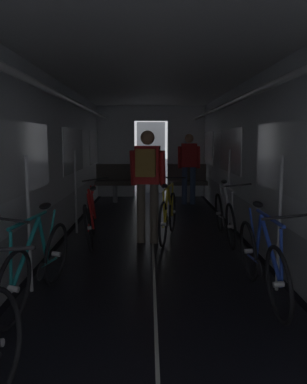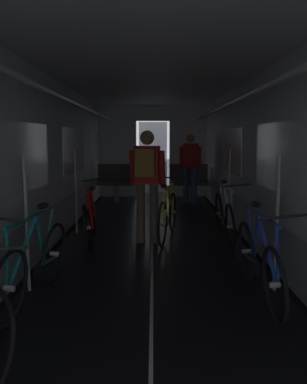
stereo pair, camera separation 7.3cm
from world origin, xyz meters
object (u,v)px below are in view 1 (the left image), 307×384
object	(u,v)px
bicycle_blue	(262,260)
bicycle_yellow_in_aisle	(168,215)
bench_seat_far_left	(115,179)
person_standing_near_bench	(189,164)
bicycle_silver	(225,216)
bicycle_red	(90,218)
bicycle_teal	(37,264)
bench_seat_far_right	(187,179)
person_cyclist_aisle	(147,176)

from	to	relation	value
bicycle_blue	bicycle_yellow_in_aisle	bearing A→B (deg)	108.47
bench_seat_far_left	person_standing_near_bench	bearing A→B (deg)	-11.79
bicycle_silver	bicycle_red	size ratio (longest dim) A/B	1.00
person_standing_near_bench	bench_seat_far_left	bearing A→B (deg)	168.21
bench_seat_far_left	bicycle_yellow_in_aisle	size ratio (longest dim) A/B	0.59
bicycle_red	bicycle_silver	bearing A→B (deg)	2.87
bicycle_teal	bicycle_blue	world-z (taller)	same
bicycle_yellow_in_aisle	bench_seat_far_left	bearing A→B (deg)	106.87
bench_seat_far_right	bicycle_teal	size ratio (longest dim) A/B	0.58
bicycle_teal	bicycle_red	distance (m)	2.27
bicycle_yellow_in_aisle	bicycle_blue	bearing A→B (deg)	-71.53
bench_seat_far_left	person_cyclist_aisle	xyz separation A→B (m)	(0.82, -4.05, 0.45)
bicycle_silver	person_cyclist_aisle	distance (m)	1.36
bicycle_blue	person_standing_near_bench	xyz separation A→B (m)	(-0.15, 5.81, 0.59)
bench_seat_far_left	bicycle_teal	distance (m)	6.27
bench_seat_far_right	bicycle_red	bearing A→B (deg)	-114.77
bicycle_yellow_in_aisle	person_standing_near_bench	size ratio (longest dim) A/B	0.99
bench_seat_far_right	bicycle_silver	xyz separation A→B (m)	(0.22, -3.90, -0.19)
bicycle_red	bicycle_yellow_in_aisle	size ratio (longest dim) A/B	1.02
bicycle_blue	bench_seat_far_right	bearing A→B (deg)	91.38
bicycle_blue	person_standing_near_bench	size ratio (longest dim) A/B	1.00
bench_seat_far_left	bicycle_silver	distance (m)	4.39
person_cyclist_aisle	person_standing_near_bench	bearing A→B (deg)	75.04
bench_seat_far_right	bicycle_silver	size ratio (longest dim) A/B	0.58
bicycle_teal	bicycle_yellow_in_aisle	xyz separation A→B (m)	(1.36, 2.49, 0.00)
bench_seat_far_left	bicycle_teal	world-z (taller)	bench_seat_far_left
bicycle_teal	person_standing_near_bench	distance (m)	6.25
bench_seat_far_right	bicycle_teal	bearing A→B (deg)	-107.83
person_standing_near_bench	bicycle_red	bearing A→B (deg)	-117.03
bicycle_blue	bicycle_yellow_in_aisle	size ratio (longest dim) A/B	1.01
bicycle_blue	person_cyclist_aisle	size ratio (longest dim) A/B	1.00
bicycle_red	bicycle_blue	bearing A→B (deg)	-47.61
bicycle_teal	bicycle_red	world-z (taller)	bicycle_red
bench_seat_far_left	bicycle_teal	bearing A→B (deg)	-91.97
bench_seat_far_right	bicycle_teal	distance (m)	6.58
bicycle_teal	bicycle_blue	size ratio (longest dim) A/B	1.00
bicycle_teal	bicycle_red	size ratio (longest dim) A/B	1.00
bicycle_red	person_cyclist_aisle	bearing A→B (deg)	-3.07
person_cyclist_aisle	bicycle_yellow_in_aisle	size ratio (longest dim) A/B	1.01
bicycle_silver	bicycle_teal	xyz separation A→B (m)	(-2.23, -2.37, -0.00)
person_standing_near_bench	person_cyclist_aisle	bearing A→B (deg)	-104.96
bicycle_red	person_standing_near_bench	size ratio (longest dim) A/B	1.01
bicycle_red	bicycle_yellow_in_aisle	world-z (taller)	bicycle_red
bicycle_red	person_standing_near_bench	bearing A→B (deg)	62.97
bicycle_silver	bicycle_teal	size ratio (longest dim) A/B	1.00
person_cyclist_aisle	person_standing_near_bench	xyz separation A→B (m)	(0.98, 3.67, -0.04)
bicycle_yellow_in_aisle	person_standing_near_bench	distance (m)	3.51
bench_seat_far_left	bicycle_yellow_in_aisle	distance (m)	3.95
bicycle_silver	bicycle_yellow_in_aisle	size ratio (longest dim) A/B	1.02
person_standing_near_bench	bicycle_blue	bearing A→B (deg)	-88.56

